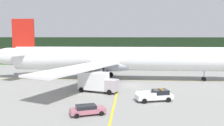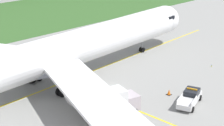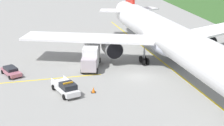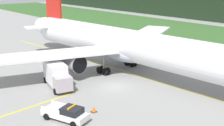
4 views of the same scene
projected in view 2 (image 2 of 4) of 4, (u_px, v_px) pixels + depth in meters
The scene contains 7 objects.
ground at pixel (108, 89), 56.97m from camera, with size 320.00×320.00×0.00m, color gray.
taxiway_centerline_main at pixel (67, 81), 59.60m from camera, with size 77.98×0.30×0.01m, color yellow.
airliner at pixel (62, 53), 57.51m from camera, with size 58.77×47.64×13.99m.
ops_pickup_truck at pixel (190, 98), 52.02m from camera, with size 5.96×3.80×1.94m.
catering_truck at pixel (110, 103), 48.31m from camera, with size 7.50×4.02×3.74m.
apron_cone at pixel (169, 92), 54.89m from camera, with size 0.64×0.64×0.80m.
taxiway_edge_light_east at pixel (212, 66), 65.21m from camera, with size 0.12×0.12×0.36m.
Camera 2 is at (-35.12, -38.36, 23.56)m, focal length 62.46 mm.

